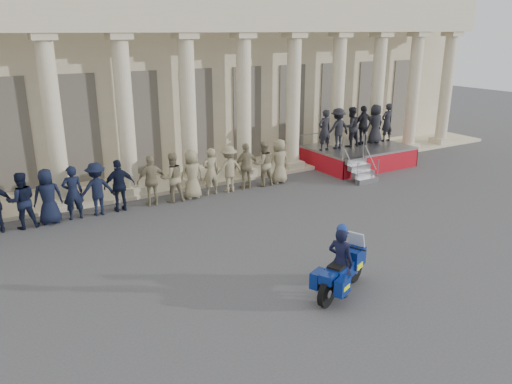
% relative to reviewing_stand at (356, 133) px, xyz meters
% --- Properties ---
extents(ground, '(90.00, 90.00, 0.00)m').
position_rel_reviewing_stand_xyz_m(ground, '(-9.69, -7.16, -1.61)').
color(ground, '#3B3B3E').
rests_on(ground, ground).
extents(building, '(40.00, 12.50, 9.00)m').
position_rel_reviewing_stand_xyz_m(building, '(-9.69, 7.59, 2.91)').
color(building, '#BFB28F').
rests_on(building, ground).
extents(officer_rank, '(17.67, 0.73, 1.94)m').
position_rel_reviewing_stand_xyz_m(officer_rank, '(-13.24, -0.56, -0.65)').
color(officer_rank, black).
rests_on(officer_rank, ground).
extents(reviewing_stand, '(4.70, 4.39, 2.88)m').
position_rel_reviewing_stand_xyz_m(reviewing_stand, '(0.00, 0.00, 0.00)').
color(reviewing_stand, gray).
rests_on(reviewing_stand, ground).
extents(motorcycle, '(2.11, 1.34, 1.44)m').
position_rel_reviewing_stand_xyz_m(motorcycle, '(-8.77, -9.44, -0.99)').
color(motorcycle, black).
rests_on(motorcycle, ground).
extents(rider, '(0.67, 0.79, 1.92)m').
position_rel_reviewing_stand_xyz_m(rider, '(-8.89, -9.49, -0.67)').
color(rider, black).
rests_on(rider, ground).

